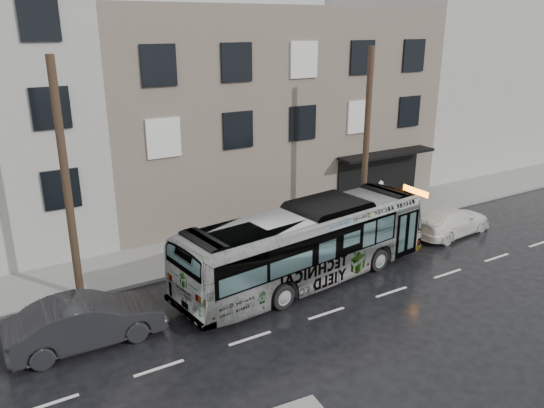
# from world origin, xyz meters

# --- Properties ---
(ground) EXTENTS (120.00, 120.00, 0.00)m
(ground) POSITION_xyz_m (0.00, 0.00, 0.00)
(ground) COLOR black
(ground) RESTS_ON ground
(sidewalk) EXTENTS (90.00, 3.60, 0.15)m
(sidewalk) POSITION_xyz_m (0.00, 4.90, 0.07)
(sidewalk) COLOR gray
(sidewalk) RESTS_ON ground
(building_taupe) EXTENTS (20.00, 12.00, 11.00)m
(building_taupe) POSITION_xyz_m (5.00, 12.70, 5.50)
(building_taupe) COLOR #79695D
(building_taupe) RESTS_ON ground
(building_filler) EXTENTS (18.00, 12.00, 12.00)m
(building_filler) POSITION_xyz_m (24.00, 12.70, 6.00)
(building_filler) COLOR #A7A69E
(building_filler) RESTS_ON ground
(utility_pole_front) EXTENTS (0.30, 0.30, 9.00)m
(utility_pole_front) POSITION_xyz_m (6.50, 3.30, 4.65)
(utility_pole_front) COLOR #402F20
(utility_pole_front) RESTS_ON sidewalk
(utility_pole_rear) EXTENTS (0.30, 0.30, 9.00)m
(utility_pole_rear) POSITION_xyz_m (-7.50, 3.30, 4.65)
(utility_pole_rear) COLOR #402F20
(utility_pole_rear) RESTS_ON sidewalk
(sign_post) EXTENTS (0.06, 0.06, 2.40)m
(sign_post) POSITION_xyz_m (7.60, 3.30, 1.35)
(sign_post) COLOR slate
(sign_post) RESTS_ON sidewalk
(bus) EXTENTS (11.78, 4.06, 3.22)m
(bus) POSITION_xyz_m (0.87, 0.09, 1.61)
(bus) COLOR #B2B2B2
(bus) RESTS_ON ground
(white_sedan) EXTENTS (4.99, 2.45, 1.40)m
(white_sedan) POSITION_xyz_m (10.02, 0.64, 0.70)
(white_sedan) COLOR white
(white_sedan) RESTS_ON ground
(dark_sedan) EXTENTS (5.03, 1.77, 1.66)m
(dark_sedan) POSITION_xyz_m (-7.95, 0.02, 0.83)
(dark_sedan) COLOR black
(dark_sedan) RESTS_ON ground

